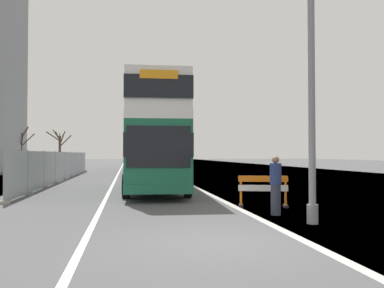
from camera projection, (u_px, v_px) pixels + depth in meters
The scene contains 12 objects.
ground at pixel (245, 242), 8.39m from camera, with size 140.00×280.00×0.10m.
double_decker_bus at pixel (156, 136), 19.56m from camera, with size 3.15×10.54×5.06m.
lamppost_foreground at pixel (311, 49), 10.38m from camera, with size 0.29×0.70×9.57m.
roadworks_barrier at pixel (263, 188), 13.54m from camera, with size 1.70×0.83×1.06m.
construction_site_fence at pixel (64, 166), 27.73m from camera, with size 0.44×27.40×2.00m.
car_oncoming_near at pixel (136, 163), 33.35m from camera, with size 2.07×4.35×2.28m.
car_receding_mid at pixel (137, 162), 40.52m from camera, with size 2.00×4.11×2.14m.
car_receding_far at pixel (137, 161), 47.80m from camera, with size 1.97×4.07×2.08m.
car_far_side at pixel (139, 160), 55.96m from camera, with size 1.99×4.13×2.21m.
bare_tree_far_verge_near at pixel (21, 146), 46.98m from camera, with size 2.91×2.77×5.14m.
bare_tree_far_verge_mid at pixel (60, 147), 54.13m from camera, with size 3.12×2.52×5.18m.
pedestrian_at_kerb at pixel (276, 185), 11.78m from camera, with size 0.34×0.34×1.75m.
Camera 1 is at (-1.93, -8.03, 1.80)m, focal length 37.23 mm.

